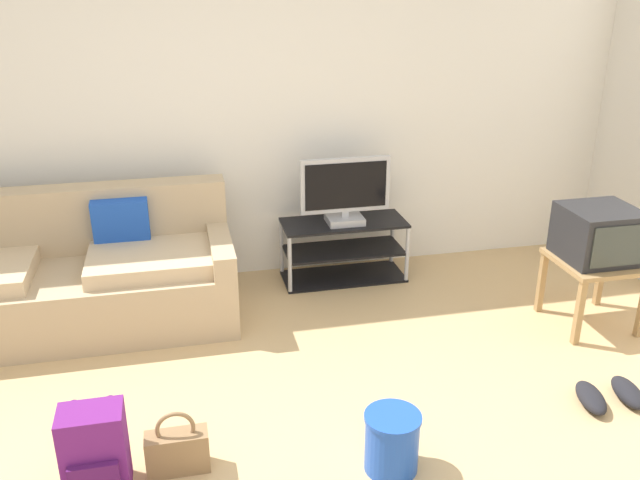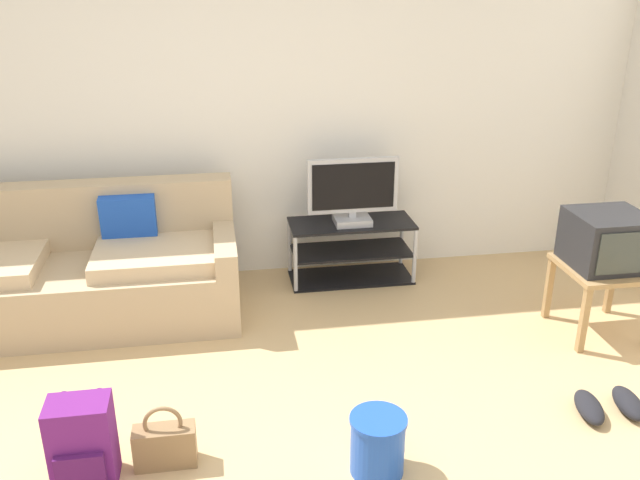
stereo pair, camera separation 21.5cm
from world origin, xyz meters
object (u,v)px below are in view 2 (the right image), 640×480
Objects in this scene: tv_stand at (351,251)px; flat_tv at (353,192)px; backpack at (83,444)px; sneakers_pair at (609,405)px; crt_tv at (607,240)px; cleaning_bucket at (378,443)px; handbag at (165,444)px; couch at (74,273)px; side_table at (602,277)px.

flat_tv reaches higher than tv_stand.
backpack reaches higher than sneakers_pair.
tv_stand is 1.39× the size of flat_tv.
crt_tv is 1.51× the size of cleaning_bucket.
flat_tv is 2.32m from handbag.
tv_stand reaches higher than backpack.
couch is at bearing -172.32° from flat_tv.
crt_tv is 1.38× the size of handbag.
handbag is at bearing -162.12° from crt_tv.
tv_stand is at bearing 143.96° from crt_tv.
sneakers_pair is (2.28, 0.03, -0.07)m from handbag.
side_table is 0.96m from sneakers_pair.
crt_tv is at bearing -36.04° from tv_stand.
tv_stand reaches higher than handbag.
backpack is at bearing -170.00° from handbag.
handbag is (-2.66, -0.86, -0.51)m from crt_tv.
couch is 2.35× the size of tv_stand.
sneakers_pair is at bearing 10.13° from cleaning_bucket.
backpack is (-1.62, -1.93, -0.02)m from tv_stand.
handbag is (-1.27, -1.87, -0.11)m from tv_stand.
flat_tv is 1.62× the size of sneakers_pair.
crt_tv is at bearing 90.00° from side_table.
crt_tv is at bearing 65.11° from sneakers_pair.
crt_tv reaches higher than backpack.
backpack is 1.32× the size of handbag.
couch reaches higher than handbag.
sneakers_pair is (1.00, -1.82, -0.64)m from flat_tv.
cleaning_bucket is (-0.30, -2.05, -0.53)m from flat_tv.
sneakers_pair is (-0.38, -0.83, -0.58)m from crt_tv.
handbag is at bearing -13.35° from backpack.
couch is 6.63× the size of handbag.
side_table is 1.14× the size of crt_tv.
sneakers_pair is at bearing -28.08° from couch.
tv_stand reaches higher than sneakers_pair.
tv_stand is 2.82× the size of handbag.
flat_tv is 2.55m from backpack.
side_table is 3.15m from backpack.
backpack is 1.44× the size of cleaning_bucket.
side_table is 0.24m from crt_tv.
cleaning_bucket is (-0.30, -2.07, -0.07)m from tv_stand.
crt_tv is 2.84m from handbag.
handbag reaches higher than sneakers_pair.
side_table is at bearing -90.00° from crt_tv.
cleaning_bucket is 0.73× the size of sneakers_pair.
crt_tv is (-0.00, 0.02, 0.24)m from side_table.
flat_tv is at bearing 7.68° from couch.
flat_tv reaches higher than cleaning_bucket.
cleaning_bucket is 1.33m from sneakers_pair.
couch is 7.25× the size of cleaning_bucket.
handbag is 2.28m from sneakers_pair.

